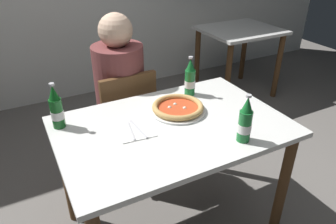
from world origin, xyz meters
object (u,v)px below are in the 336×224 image
at_px(pizza_margherita_near, 178,108).
at_px(beer_bottle_center, 56,109).
at_px(beer_bottle_left, 190,79).
at_px(dining_table_main, 172,142).
at_px(napkin_with_cutlery, 135,130).
at_px(diner_seated, 121,103).
at_px(chair_behind_table, 125,118).
at_px(dining_table_background, 239,43).
at_px(beer_bottle_right, 245,122).

height_order(pizza_margherita_near, beer_bottle_center, beer_bottle_center).
bearing_deg(beer_bottle_left, dining_table_main, -134.75).
relative_size(beer_bottle_center, napkin_with_cutlery, 1.27).
bearing_deg(beer_bottle_center, napkin_with_cutlery, -33.70).
bearing_deg(diner_seated, chair_behind_table, -88.26).
height_order(dining_table_background, beer_bottle_center, beer_bottle_center).
distance_m(pizza_margherita_near, beer_bottle_center, 0.65).
height_order(dining_table_main, pizza_margherita_near, pizza_margherita_near).
xyz_separation_m(chair_behind_table, pizza_margherita_near, (0.15, -0.50, 0.29)).
bearing_deg(napkin_with_cutlery, beer_bottle_left, 26.89).
height_order(diner_seated, pizza_margherita_near, diner_seated).
height_order(beer_bottle_center, beer_bottle_right, same).
xyz_separation_m(beer_bottle_right, napkin_with_cutlery, (-0.43, 0.32, -0.10)).
bearing_deg(beer_bottle_right, beer_bottle_center, 144.76).
bearing_deg(dining_table_background, beer_bottle_left, -139.51).
xyz_separation_m(pizza_margherita_near, beer_bottle_right, (0.14, -0.40, 0.08)).
xyz_separation_m(pizza_margherita_near, beer_bottle_left, (0.17, 0.16, 0.08)).
distance_m(dining_table_background, beer_bottle_center, 2.39).
distance_m(dining_table_main, beer_bottle_left, 0.44).
bearing_deg(napkin_with_cutlery, pizza_margherita_near, 15.15).
relative_size(beer_bottle_center, beer_bottle_right, 1.00).
bearing_deg(beer_bottle_right, dining_table_background, 51.40).
bearing_deg(chair_behind_table, beer_bottle_center, 35.41).
distance_m(diner_seated, pizza_margherita_near, 0.60).
bearing_deg(chair_behind_table, beer_bottle_right, 106.54).
xyz_separation_m(chair_behind_table, beer_bottle_left, (0.32, -0.34, 0.37)).
bearing_deg(beer_bottle_center, dining_table_background, 28.18).
xyz_separation_m(beer_bottle_left, beer_bottle_right, (-0.03, -0.56, 0.00)).
relative_size(pizza_margherita_near, beer_bottle_center, 1.28).
bearing_deg(chair_behind_table, napkin_with_cutlery, 74.51).
distance_m(dining_table_main, chair_behind_table, 0.63).
xyz_separation_m(diner_seated, dining_table_background, (1.62, 0.72, 0.01)).
relative_size(dining_table_main, beer_bottle_right, 4.86).
distance_m(dining_table_main, diner_seated, 0.66).
bearing_deg(pizza_margherita_near, beer_bottle_left, 42.42).
distance_m(dining_table_background, beer_bottle_left, 1.72).
distance_m(dining_table_background, pizza_margherita_near, 1.95).
bearing_deg(beer_bottle_center, chair_behind_table, 36.65).
bearing_deg(beer_bottle_left, diner_seated, 129.35).
bearing_deg(napkin_with_cutlery, diner_seated, 76.98).
distance_m(beer_bottle_right, napkin_with_cutlery, 0.55).
bearing_deg(chair_behind_table, diner_seated, -89.51).
xyz_separation_m(chair_behind_table, diner_seated, (-0.00, 0.05, 0.10)).
relative_size(beer_bottle_left, napkin_with_cutlery, 1.27).
xyz_separation_m(dining_table_main, napkin_with_cutlery, (-0.20, 0.03, 0.12)).
height_order(diner_seated, dining_table_background, diner_seated).
height_order(dining_table_background, pizza_margherita_near, pizza_margherita_near).
bearing_deg(dining_table_main, pizza_margherita_near, 49.71).
bearing_deg(beer_bottle_left, napkin_with_cutlery, -153.11).
distance_m(chair_behind_table, beer_bottle_right, 1.01).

